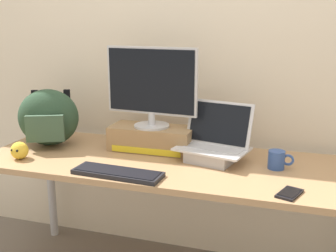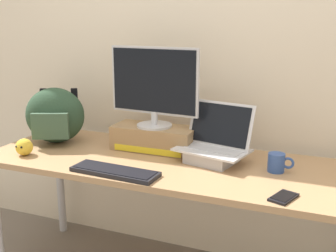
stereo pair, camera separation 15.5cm
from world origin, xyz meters
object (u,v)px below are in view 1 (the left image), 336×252
(coffee_mug, at_px, (277,160))
(messenger_backpack, at_px, (49,118))
(cell_phone, at_px, (290,193))
(external_keyboard, at_px, (118,173))
(desktop_monitor, at_px, (151,86))
(toner_box_yellow, at_px, (152,138))
(plush_toy, at_px, (19,150))
(open_laptop, at_px, (213,149))

(coffee_mug, bearing_deg, messenger_backpack, 179.43)
(coffee_mug, distance_m, cell_phone, 0.31)
(messenger_backpack, bearing_deg, external_keyboard, -53.29)
(cell_phone, bearing_deg, desktop_monitor, 171.55)
(messenger_backpack, relative_size, cell_phone, 2.62)
(toner_box_yellow, height_order, external_keyboard, toner_box_yellow)
(coffee_mug, bearing_deg, cell_phone, -77.11)
(messenger_backpack, xyz_separation_m, coffee_mug, (1.25, -0.01, -0.11))
(external_keyboard, height_order, plush_toy, plush_toy)
(open_laptop, bearing_deg, coffee_mug, 7.59)
(messenger_backpack, bearing_deg, plush_toy, -115.96)
(desktop_monitor, xyz_separation_m, plush_toy, (-0.59, -0.35, -0.31))
(messenger_backpack, bearing_deg, cell_phone, -36.84)
(coffee_mug, height_order, plush_toy, plush_toy)
(external_keyboard, bearing_deg, messenger_backpack, 153.75)
(toner_box_yellow, xyz_separation_m, cell_phone, (0.74, -0.40, -0.06))
(open_laptop, relative_size, plush_toy, 4.37)
(desktop_monitor, distance_m, external_keyboard, 0.53)
(desktop_monitor, height_order, coffee_mug, desktop_monitor)
(messenger_backpack, xyz_separation_m, plush_toy, (-0.01, -0.26, -0.11))
(cell_phone, distance_m, plush_toy, 1.33)
(desktop_monitor, xyz_separation_m, cell_phone, (0.74, -0.40, -0.34))
(external_keyboard, bearing_deg, open_laptop, 45.38)
(desktop_monitor, xyz_separation_m, external_keyboard, (-0.02, -0.41, -0.34))
(open_laptop, bearing_deg, cell_phone, -27.63)
(cell_phone, xyz_separation_m, plush_toy, (-1.33, 0.05, 0.04))
(open_laptop, height_order, cell_phone, open_laptop)
(toner_box_yellow, height_order, coffee_mug, toner_box_yellow)
(plush_toy, bearing_deg, cell_phone, -2.22)
(external_keyboard, bearing_deg, desktop_monitor, 90.53)
(toner_box_yellow, bearing_deg, desktop_monitor, -96.30)
(cell_phone, bearing_deg, messenger_backpack, -173.31)
(toner_box_yellow, relative_size, messenger_backpack, 1.15)
(toner_box_yellow, bearing_deg, external_keyboard, -92.93)
(toner_box_yellow, relative_size, coffee_mug, 3.72)
(messenger_backpack, bearing_deg, desktop_monitor, -14.98)
(external_keyboard, xyz_separation_m, coffee_mug, (0.69, 0.31, 0.03))
(desktop_monitor, xyz_separation_m, open_laptop, (0.35, -0.07, -0.29))
(messenger_backpack, height_order, plush_toy, messenger_backpack)
(toner_box_yellow, bearing_deg, cell_phone, -28.47)
(cell_phone, bearing_deg, coffee_mug, 122.83)
(toner_box_yellow, xyz_separation_m, plush_toy, (-0.59, -0.35, -0.02))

